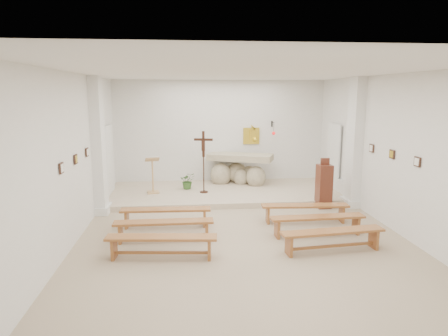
{
  "coord_description": "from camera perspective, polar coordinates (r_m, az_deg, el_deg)",
  "views": [
    {
      "loc": [
        -1.2,
        -8.29,
        3.1
      ],
      "look_at": [
        -0.21,
        1.6,
        1.21
      ],
      "focal_mm": 32.0,
      "sensor_mm": 36.0,
      "label": 1
    }
  ],
  "objects": [
    {
      "name": "station_frame_right_rear",
      "position": [
        10.67,
        20.33,
        2.68
      ],
      "size": [
        0.03,
        0.2,
        0.2
      ],
      "primitive_type": "cube",
      "color": "#382118",
      "rests_on": "wall_right"
    },
    {
      "name": "sanctuary_lamp",
      "position": [
        13.39,
        7.08,
        5.17
      ],
      "size": [
        0.11,
        0.36,
        0.44
      ],
      "color": "black",
      "rests_on": "wall_back"
    },
    {
      "name": "wall_back",
      "position": [
        13.4,
        -0.54,
        5.0
      ],
      "size": [
        7.0,
        0.02,
        3.5
      ],
      "primitive_type": "cube",
      "color": "white",
      "rests_on": "ground"
    },
    {
      "name": "station_frame_right_mid",
      "position": [
        9.79,
        22.87,
        1.83
      ],
      "size": [
        0.03,
        0.2,
        0.2
      ],
      "primitive_type": "cube",
      "color": "#382118",
      "rests_on": "wall_right"
    },
    {
      "name": "bench_left_front",
      "position": [
        9.43,
        -8.32,
        -6.4
      ],
      "size": [
        2.1,
        0.41,
        0.44
      ],
      "rotation": [
        0.0,
        0.0,
        -0.04
      ],
      "color": "brown",
      "rests_on": "ground"
    },
    {
      "name": "bench_right_front",
      "position": [
        9.85,
        11.49,
        -5.77
      ],
      "size": [
        2.1,
        0.46,
        0.44
      ],
      "rotation": [
        0.0,
        0.0,
        -0.06
      ],
      "color": "brown",
      "rests_on": "ground"
    },
    {
      "name": "bench_left_third",
      "position": [
        7.72,
        -8.92,
        -10.37
      ],
      "size": [
        2.11,
        0.54,
        0.44
      ],
      "rotation": [
        0.0,
        0.0,
        -0.1
      ],
      "color": "brown",
      "rests_on": "ground"
    },
    {
      "name": "potted_plant",
      "position": [
        12.38,
        -5.21,
        -1.82
      ],
      "size": [
        0.5,
        0.44,
        0.52
      ],
      "primitive_type": "imported",
      "rotation": [
        0.0,
        0.0,
        0.08
      ],
      "color": "#346026",
      "rests_on": "sanctuary_platform"
    },
    {
      "name": "altar",
      "position": [
        13.07,
        2.21,
        -0.43
      ],
      "size": [
        2.22,
        1.52,
        1.07
      ],
      "rotation": [
        0.0,
        0.0,
        -0.38
      ],
      "color": "#C4B795",
      "rests_on": "sanctuary_platform"
    },
    {
      "name": "bench_left_second",
      "position": [
        8.57,
        -8.59,
        -8.18
      ],
      "size": [
        2.09,
        0.34,
        0.44
      ],
      "rotation": [
        0.0,
        0.0,
        -0.0
      ],
      "color": "brown",
      "rests_on": "ground"
    },
    {
      "name": "wall_left",
      "position": [
        8.71,
        -20.89,
        1.16
      ],
      "size": [
        0.02,
        10.0,
        3.5
      ],
      "primitive_type": "cube",
      "color": "white",
      "rests_on": "ground"
    },
    {
      "name": "bench_right_third",
      "position": [
        8.22,
        15.24,
        -9.3
      ],
      "size": [
        2.11,
        0.54,
        0.44
      ],
      "rotation": [
        0.0,
        0.0,
        0.1
      ],
      "color": "brown",
      "rests_on": "ground"
    },
    {
      "name": "ceiling",
      "position": [
        8.39,
        2.59,
        13.45
      ],
      "size": [
        7.0,
        10.0,
        0.02
      ],
      "primitive_type": "cube",
      "color": "silver",
      "rests_on": "wall_back"
    },
    {
      "name": "radiator_right",
      "position": [
        12.26,
        16.68,
        -3.03
      ],
      "size": [
        0.1,
        0.85,
        0.52
      ],
      "primitive_type": "cube",
      "color": "silver",
      "rests_on": "ground"
    },
    {
      "name": "gold_wall_relief",
      "position": [
        13.52,
        3.92,
        4.6
      ],
      "size": [
        0.55,
        0.04,
        0.55
      ],
      "primitive_type": "cube",
      "color": "gold",
      "rests_on": "wall_back"
    },
    {
      "name": "crucifix_stand",
      "position": [
        11.75,
        -2.94,
        1.52
      ],
      "size": [
        0.55,
        0.24,
        1.84
      ],
      "rotation": [
        0.0,
        0.0,
        -0.24
      ],
      "color": "#371C11",
      "rests_on": "sanctuary_platform"
    },
    {
      "name": "pilaster_left",
      "position": [
        10.6,
        -17.49,
        2.97
      ],
      "size": [
        0.26,
        0.55,
        3.5
      ],
      "primitive_type": "cube",
      "color": "white",
      "rests_on": "ground"
    },
    {
      "name": "station_frame_left_mid",
      "position": [
        8.9,
        -20.42,
        1.19
      ],
      "size": [
        0.03,
        0.2,
        0.2
      ],
      "primitive_type": "cube",
      "color": "#382118",
      "rests_on": "wall_left"
    },
    {
      "name": "station_frame_right_front",
      "position": [
        8.93,
        25.89,
        0.81
      ],
      "size": [
        0.03,
        0.2,
        0.2
      ],
      "primitive_type": "cube",
      "color": "#382118",
      "rests_on": "wall_right"
    },
    {
      "name": "station_frame_left_rear",
      "position": [
        9.86,
        -18.98,
        2.15
      ],
      "size": [
        0.03,
        0.2,
        0.2
      ],
      "primitive_type": "cube",
      "color": "#382118",
      "rests_on": "wall_left"
    },
    {
      "name": "donation_pedestal",
      "position": [
        11.14,
        14.08,
        -2.5
      ],
      "size": [
        0.38,
        0.38,
        1.37
      ],
      "rotation": [
        0.0,
        0.0,
        0.05
      ],
      "color": "#5C2B1A",
      "rests_on": "ground"
    },
    {
      "name": "bench_right_second",
      "position": [
        9.02,
        13.19,
        -7.38
      ],
      "size": [
        2.1,
        0.41,
        0.44
      ],
      "rotation": [
        0.0,
        0.0,
        0.04
      ],
      "color": "brown",
      "rests_on": "ground"
    },
    {
      "name": "lectern",
      "position": [
        11.96,
        -10.16,
        -0.96
      ],
      "size": [
        0.45,
        0.4,
        1.12
      ],
      "rotation": [
        0.0,
        0.0,
        0.19
      ],
      "color": "tan",
      "rests_on": "sanctuary_platform"
    },
    {
      "name": "radiator_left",
      "position": [
        11.57,
        -16.68,
        -3.84
      ],
      "size": [
        0.1,
        0.85,
        0.52
      ],
      "primitive_type": "cube",
      "color": "silver",
      "rests_on": "ground"
    },
    {
      "name": "sanctuary_platform",
      "position": [
        12.23,
        0.1,
        -3.53
      ],
      "size": [
        6.98,
        3.0,
        0.15
      ],
      "primitive_type": "cube",
      "color": "#C6B698",
      "rests_on": "ground"
    },
    {
      "name": "wall_right",
      "position": [
        9.62,
        23.55,
        1.82
      ],
      "size": [
        0.02,
        10.0,
        3.5
      ],
      "primitive_type": "cube",
      "color": "white",
      "rests_on": "ground"
    },
    {
      "name": "station_frame_left_front",
      "position": [
        7.95,
        -22.21,
        -0.01
      ],
      "size": [
        0.03,
        0.2,
        0.2
      ],
      "primitive_type": "cube",
      "color": "#382118",
      "rests_on": "wall_left"
    },
    {
      "name": "ground",
      "position": [
        8.93,
        2.4,
        -9.53
      ],
      "size": [
        7.0,
        10.0,
        0.0
      ],
      "primitive_type": "cube",
      "color": "tan",
      "rests_on": "ground"
    },
    {
      "name": "pilaster_right",
      "position": [
        11.34,
        18.14,
        3.41
      ],
      "size": [
        0.26,
        0.55,
        3.5
      ],
      "primitive_type": "cube",
      "color": "white",
      "rests_on": "ground"
    }
  ]
}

